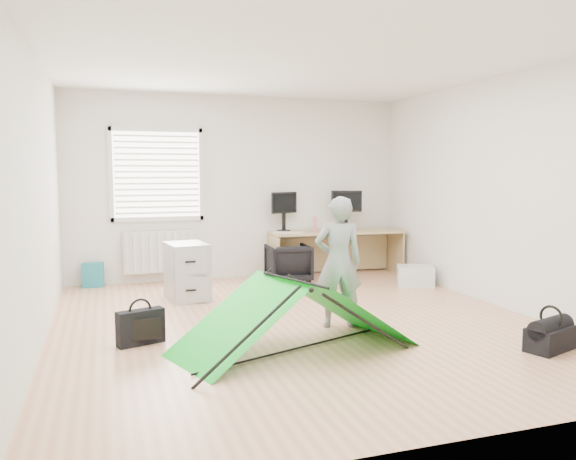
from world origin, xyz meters
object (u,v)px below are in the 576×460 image
object	(u,v)px
desk	(337,253)
laptop_bag	(141,327)
monitor_right	(346,216)
person	(338,262)
thermos	(315,224)
office_chair	(288,263)
monitor_left	(284,217)
storage_crate	(415,276)
filing_cabinet	(187,271)
duffel_bag	(550,339)
kite	(294,316)

from	to	relation	value
desk	laptop_bag	size ratio (longest dim) A/B	4.69
monitor_right	person	xyz separation A→B (m)	(-1.27, -2.68, -0.24)
thermos	office_chair	bearing A→B (deg)	-151.16
monitor_left	person	world-z (taller)	person
storage_crate	office_chair	bearing A→B (deg)	154.70
desk	monitor_left	bearing A→B (deg)	170.06
office_chair	laptop_bag	world-z (taller)	office_chair
filing_cabinet	thermos	world-z (taller)	thermos
office_chair	duffel_bag	size ratio (longest dim) A/B	1.25
office_chair	kite	world-z (taller)	kite
laptop_bag	storage_crate	bearing A→B (deg)	4.33
thermos	duffel_bag	bearing A→B (deg)	-79.14
monitor_right	kite	bearing A→B (deg)	-100.07
desk	kite	distance (m)	3.68
monitor_left	kite	bearing A→B (deg)	-127.09
office_chair	duffel_bag	world-z (taller)	office_chair
thermos	person	distance (m)	2.74
storage_crate	laptop_bag	xyz separation A→B (m)	(-3.83, -1.58, 0.02)
kite	desk	bearing A→B (deg)	41.12
kite	office_chair	bearing A→B (deg)	52.85
storage_crate	desk	bearing A→B (deg)	126.59
desk	person	size ratio (longest dim) A/B	1.51
desk	filing_cabinet	xyz separation A→B (m)	(-2.40, -0.90, 0.01)
thermos	storage_crate	distance (m)	1.67
monitor_left	kite	distance (m)	3.60
kite	filing_cabinet	bearing A→B (deg)	84.97
filing_cabinet	person	bearing A→B (deg)	-60.39
filing_cabinet	kite	bearing A→B (deg)	-82.70
kite	storage_crate	distance (m)	3.36
kite	duffel_bag	xyz separation A→B (m)	(2.19, -0.70, -0.21)
office_chair	laptop_bag	xyz separation A→B (m)	(-2.20, -2.35, -0.11)
kite	laptop_bag	bearing A→B (deg)	134.39
person	laptop_bag	world-z (taller)	person
thermos	desk	bearing A→B (deg)	-3.97
monitor_left	storage_crate	size ratio (longest dim) A/B	0.92
storage_crate	duffel_bag	size ratio (longest dim) A/B	1.02
duffel_bag	kite	bearing A→B (deg)	144.09
thermos	monitor_left	bearing A→B (deg)	159.58
office_chair	person	distance (m)	2.40
filing_cabinet	thermos	xyz separation A→B (m)	(2.05, 0.92, 0.45)
person	thermos	bearing A→B (deg)	-93.89
monitor_right	storage_crate	size ratio (longest dim) A/B	0.95
desk	storage_crate	size ratio (longest dim) A/B	4.11
monitor_left	kite	world-z (taller)	monitor_left
desk	laptop_bag	distance (m)	4.03
laptop_bag	duffel_bag	xyz separation A→B (m)	(3.48, -1.31, -0.06)
monitor_right	duffel_bag	size ratio (longest dim) A/B	0.96
person	storage_crate	world-z (taller)	person
desk	thermos	xyz separation A→B (m)	(-0.35, 0.02, 0.46)
storage_crate	kite	bearing A→B (deg)	-139.17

